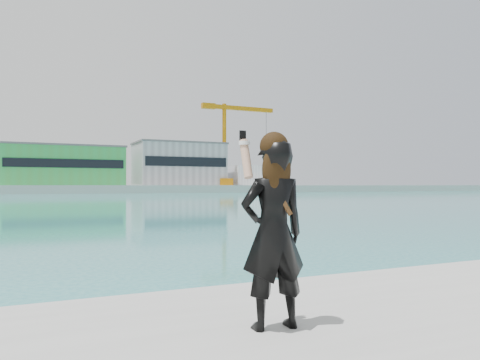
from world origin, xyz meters
The scene contains 8 objects.
far_quay centered at (0.00, 130.00, 1.00)m, with size 320.00×40.00×2.00m, color #9E9E99.
warehouse_green centered at (8.00, 127.98, 7.26)m, with size 30.60×16.36×10.50m.
warehouse_grey_right centered at (40.00, 127.98, 8.26)m, with size 25.50×15.35×12.50m.
ancillary_shed centered at (62.00, 126.00, 5.00)m, with size 12.00×10.00×6.00m, color silver.
dock_crane centered at (53.20, 122.00, 15.07)m, with size 23.00×4.00×24.00m.
flagpole_right centered at (22.09, 121.00, 6.54)m, with size 1.28×0.16×8.00m.
buoy_near centered at (33.04, 56.75, 0.00)m, with size 0.50×0.50×0.50m, color yellow.
woman centered at (0.23, -0.86, 1.70)m, with size 0.63×0.44×1.77m.
Camera 1 is at (-1.79, -4.50, 2.08)m, focal length 35.00 mm.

